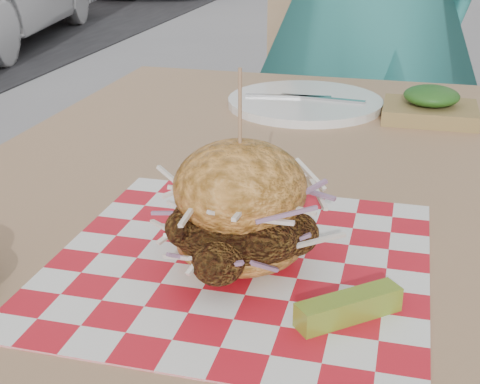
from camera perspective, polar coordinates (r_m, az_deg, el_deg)
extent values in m
cube|color=tan|center=(0.85, 1.50, -0.45)|extent=(0.80, 1.20, 0.04)
cylinder|color=#333338|center=(1.57, -6.31, -4.17)|extent=(0.05, 0.05, 0.71)
cylinder|color=#333338|center=(1.49, 19.13, -6.94)|extent=(0.05, 0.05, 0.71)
cube|color=tan|center=(1.73, 7.75, 1.85)|extent=(0.47, 0.47, 0.04)
cube|color=tan|center=(1.86, 8.13, 11.31)|extent=(0.42, 0.10, 0.50)
cylinder|color=#333338|center=(1.68, 1.15, -7.59)|extent=(0.03, 0.03, 0.43)
cylinder|color=#333338|center=(1.69, 13.53, -8.12)|extent=(0.03, 0.03, 0.43)
cylinder|color=#333338|center=(2.00, 2.19, -2.35)|extent=(0.03, 0.03, 0.43)
cylinder|color=#333338|center=(2.00, 12.52, -2.83)|extent=(0.03, 0.03, 0.43)
cube|color=red|center=(0.66, 0.00, -5.95)|extent=(0.36, 0.36, 0.00)
ellipsoid|color=gold|center=(0.65, 0.00, -4.19)|extent=(0.12, 0.12, 0.04)
ellipsoid|color=brown|center=(0.64, 0.00, -2.84)|extent=(0.14, 0.13, 0.07)
ellipsoid|color=gold|center=(0.62, 0.00, 0.39)|extent=(0.13, 0.13, 0.09)
cylinder|color=tan|center=(0.60, 0.00, 6.13)|extent=(0.00, 0.00, 0.10)
cube|color=olive|center=(0.57, 9.27, -9.67)|extent=(0.09, 0.08, 0.02)
cylinder|color=white|center=(1.19, 5.57, 7.63)|extent=(0.27, 0.27, 0.01)
cube|color=silver|center=(1.19, 4.14, 8.16)|extent=(0.15, 0.03, 0.00)
cube|color=silver|center=(1.18, 7.04, 7.93)|extent=(0.15, 0.03, 0.00)
cube|color=olive|center=(1.15, 15.89, 6.56)|extent=(0.15, 0.12, 0.02)
ellipsoid|color=#164E18|center=(1.14, 16.04, 7.90)|extent=(0.09, 0.09, 0.03)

